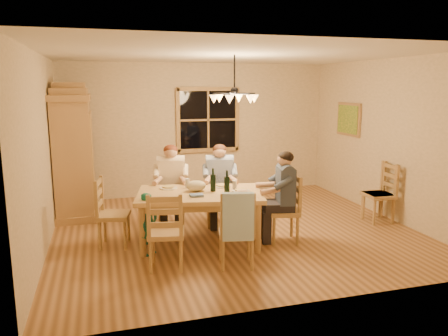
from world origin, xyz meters
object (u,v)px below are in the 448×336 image
object	(u,v)px
adult_woman	(171,176)
wine_bottle_a	(213,180)
dining_table	(200,199)
child	(149,224)
chair_near_left	(166,245)
chair_far_right	(220,207)
wine_bottle_b	(227,182)
chair_end_right	(283,221)
adult_slate_man	(284,185)
chair_end_left	(114,225)
chair_far_left	(172,208)
chair_near_right	(236,243)
chair_spare_front	(378,204)
chair_spare_back	(377,203)
chandelier	(234,97)
armoire	(74,155)
adult_plaid_man	(220,175)

from	to	relation	value
adult_woman	wine_bottle_a	size ratio (longest dim) A/B	2.65
dining_table	child	world-z (taller)	child
chair_near_left	child	world-z (taller)	chair_near_left
chair_far_right	wine_bottle_b	distance (m)	1.13
chair_end_right	adult_slate_man	world-z (taller)	adult_slate_man
chair_end_left	adult_woman	distance (m)	1.25
chair_far_left	chair_near_left	bearing A→B (deg)	90.00
adult_slate_man	dining_table	bearing A→B (deg)	90.00
chair_end_left	wine_bottle_a	xyz separation A→B (m)	(1.39, -0.22, 0.62)
chair_near_right	chair_spare_front	world-z (taller)	same
chair_near_right	wine_bottle_a	xyz separation A→B (m)	(-0.06, 0.91, 0.62)
chair_far_left	chair_far_right	world-z (taller)	same
wine_bottle_b	chair_spare_front	size ratio (longest dim) A/B	0.33
adult_woman	chair_far_left	bearing A→B (deg)	38.16
chair_near_left	chair_spare_front	xyz separation A→B (m)	(3.70, 0.92, 0.00)
chair_far_right	chair_spare_back	size ratio (longest dim) A/B	1.00
wine_bottle_a	chair_spare_back	world-z (taller)	wine_bottle_a
chair_end_right	chair_spare_front	bearing A→B (deg)	-65.43
chair_near_left	chair_end_right	xyz separation A→B (m)	(1.78, 0.48, 0.00)
wine_bottle_b	chair_far_right	bearing A→B (deg)	80.77
chandelier	chair_far_right	size ratio (longest dim) A/B	0.78
armoire	chair_spare_back	bearing A→B (deg)	-20.72
armoire	child	xyz separation A→B (m)	(1.02, -2.27, -0.63)
chair_near_left	chair_near_right	size ratio (longest dim) A/B	1.00
chair_far_right	wine_bottle_b	xyz separation A→B (m)	(-0.15, -0.93, 0.62)
adult_woman	chandelier	bearing A→B (deg)	166.71
adult_slate_man	wine_bottle_a	world-z (taller)	adult_slate_man
adult_slate_man	chair_spare_front	size ratio (longest dim) A/B	0.88
adult_slate_man	chair_spare_front	world-z (taller)	adult_slate_man
wine_bottle_b	chair_spare_back	xyz separation A→B (m)	(2.76, 0.41, -0.62)
armoire	chair_far_right	distance (m)	2.73
chair_near_left	chair_near_right	bearing A→B (deg)	-0.00
chair_spare_front	adult_slate_man	bearing A→B (deg)	108.48
chair_far_left	adult_plaid_man	world-z (taller)	adult_plaid_man
chair_far_right	armoire	bearing A→B (deg)	-18.84
dining_table	chair_spare_back	world-z (taller)	chair_spare_back
chair_end_left	adult_woman	bearing A→B (deg)	136.74
chair_near_left	wine_bottle_b	distance (m)	1.25
chair_spare_front	wine_bottle_b	bearing A→B (deg)	103.46
chair_end_left	child	distance (m)	0.64
chandelier	chair_spare_front	distance (m)	3.04
chair_near_left	adult_woman	xyz separation A→B (m)	(0.33, 1.61, 0.54)
wine_bottle_a	chair_spare_front	distance (m)	2.98
chandelier	adult_woman	distance (m)	1.60
chair_near_left	wine_bottle_a	size ratio (longest dim) A/B	3.00
chair_near_left	adult_woman	size ratio (longest dim) A/B	1.13
dining_table	child	size ratio (longest dim) A/B	2.27
wine_bottle_a	chair_end_left	bearing A→B (deg)	170.81
chair_far_left	chair_spare_front	distance (m)	3.44
armoire	dining_table	distance (m)	2.75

